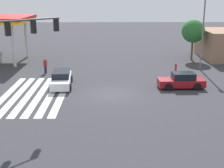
{
  "coord_description": "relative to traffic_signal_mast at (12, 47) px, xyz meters",
  "views": [
    {
      "loc": [
        25.65,
        -0.32,
        8.29
      ],
      "look_at": [
        0.0,
        0.0,
        0.93
      ],
      "focal_mm": 50.0,
      "sensor_mm": 36.0,
      "label": 1
    }
  ],
  "objects": [
    {
      "name": "ground_plane",
      "position": [
        -6.31,
        6.31,
        -5.13
      ],
      "size": [
        147.64,
        147.64,
        0.0
      ],
      "primitive_type": "plane",
      "color": "#333338"
    },
    {
      "name": "car_1",
      "position": [
        -8.19,
        12.74,
        -4.47
      ],
      "size": [
        1.99,
        4.24,
        1.43
      ],
      "rotation": [
        0.0,
        0.0,
        -1.55
      ],
      "color": "maroon",
      "rests_on": "ground_plane"
    },
    {
      "name": "traffic_signal_mast",
      "position": [
        0.0,
        0.0,
        0.0
      ],
      "size": [
        4.04,
        4.04,
        7.0
      ],
      "rotation": [
        0.0,
        0.0,
        2.36
      ],
      "color": "#47474C",
      "rests_on": "ground_plane"
    },
    {
      "name": "tree_corner_c",
      "position": [
        -21.12,
        17.01,
        -1.39
      ],
      "size": [
        2.97,
        2.97,
        5.24
      ],
      "color": "brown",
      "rests_on": "ground_plane"
    },
    {
      "name": "fire_hydrant",
      "position": [
        -14.87,
        13.62,
        -4.7
      ],
      "size": [
        0.22,
        0.22,
        0.86
      ],
      "color": "red",
      "rests_on": "ground_plane"
    },
    {
      "name": "car_0",
      "position": [
        -8.98,
        1.57,
        -4.45
      ],
      "size": [
        4.97,
        2.23,
        1.43
      ],
      "rotation": [
        0.0,
        0.0,
        0.07
      ],
      "color": "silver",
      "rests_on": "ground_plane"
    },
    {
      "name": "crosswalk_markings",
      "position": [
        -6.31,
        -0.39,
        -5.13
      ],
      "size": [
        10.89,
        5.35,
        0.01
      ],
      "rotation": [
        0.0,
        0.0,
        1.57
      ],
      "color": "silver",
      "rests_on": "ground_plane"
    },
    {
      "name": "pedestrian",
      "position": [
        -14.03,
        -0.9,
        -4.23
      ],
      "size": [
        0.41,
        0.41,
        1.62
      ],
      "rotation": [
        0.0,
        0.0,
        0.75
      ],
      "color": "#232842",
      "rests_on": "ground_plane"
    },
    {
      "name": "street_light_pole_a",
      "position": [
        -15.48,
        16.55,
        -0.26
      ],
      "size": [
        0.8,
        0.36,
        8.14
      ],
      "color": "slate",
      "rests_on": "ground_plane"
    }
  ]
}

